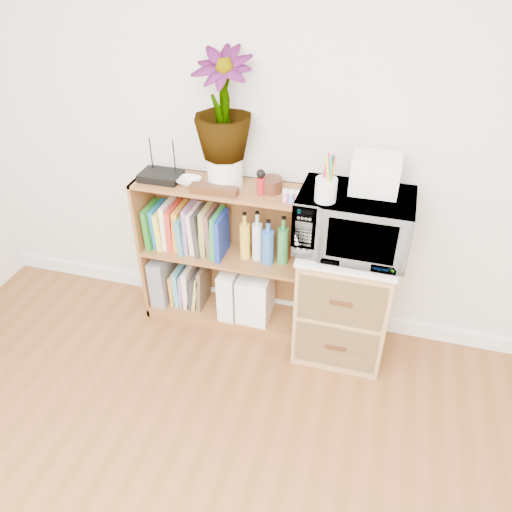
% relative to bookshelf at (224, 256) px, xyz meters
% --- Properties ---
extents(skirting_board, '(4.00, 0.02, 0.10)m').
position_rel_bookshelf_xyz_m(skirting_board, '(0.35, 0.14, -0.42)').
color(skirting_board, white).
rests_on(skirting_board, ground).
extents(bookshelf, '(1.00, 0.30, 0.95)m').
position_rel_bookshelf_xyz_m(bookshelf, '(0.00, 0.00, 0.00)').
color(bookshelf, brown).
rests_on(bookshelf, ground).
extents(wicker_unit, '(0.50, 0.45, 0.70)m').
position_rel_bookshelf_xyz_m(wicker_unit, '(0.75, -0.08, -0.12)').
color(wicker_unit, '#9E7542').
rests_on(wicker_unit, ground).
extents(microwave, '(0.58, 0.40, 0.32)m').
position_rel_bookshelf_xyz_m(microwave, '(0.75, -0.08, 0.40)').
color(microwave, white).
rests_on(microwave, wicker_unit).
extents(pen_cup, '(0.11, 0.11, 0.12)m').
position_rel_bookshelf_xyz_m(pen_cup, '(0.61, -0.19, 0.62)').
color(pen_cup, white).
rests_on(pen_cup, microwave).
extents(small_appliance, '(0.23, 0.20, 0.19)m').
position_rel_bookshelf_xyz_m(small_appliance, '(0.82, -0.02, 0.66)').
color(small_appliance, white).
rests_on(small_appliance, microwave).
extents(router, '(0.23, 0.16, 0.04)m').
position_rel_bookshelf_xyz_m(router, '(-0.35, -0.02, 0.50)').
color(router, black).
rests_on(router, bookshelf).
extents(white_bowl, '(0.13, 0.13, 0.03)m').
position_rel_bookshelf_xyz_m(white_bowl, '(-0.17, -0.03, 0.49)').
color(white_bowl, white).
rests_on(white_bowl, bookshelf).
extents(plant_pot, '(0.19, 0.19, 0.16)m').
position_rel_bookshelf_xyz_m(plant_pot, '(0.02, 0.02, 0.56)').
color(plant_pot, white).
rests_on(plant_pot, bookshelf).
extents(potted_plant, '(0.31, 0.31, 0.55)m').
position_rel_bookshelf_xyz_m(potted_plant, '(0.02, 0.02, 0.92)').
color(potted_plant, '#427930').
rests_on(potted_plant, plant_pot).
extents(trinket_box, '(0.26, 0.07, 0.04)m').
position_rel_bookshelf_xyz_m(trinket_box, '(-0.00, -0.10, 0.50)').
color(trinket_box, '#391C0F').
rests_on(trinket_box, bookshelf).
extents(kokeshi_doll, '(0.04, 0.04, 0.10)m').
position_rel_bookshelf_xyz_m(kokeshi_doll, '(0.24, -0.04, 0.52)').
color(kokeshi_doll, maroon).
rests_on(kokeshi_doll, bookshelf).
extents(wooden_bowl, '(0.13, 0.13, 0.07)m').
position_rel_bookshelf_xyz_m(wooden_bowl, '(0.28, 0.01, 0.51)').
color(wooden_bowl, '#341B0E').
rests_on(wooden_bowl, bookshelf).
extents(paint_jars, '(0.11, 0.04, 0.06)m').
position_rel_bookshelf_xyz_m(paint_jars, '(0.42, -0.09, 0.50)').
color(paint_jars, pink).
rests_on(paint_jars, bookshelf).
extents(file_box, '(0.10, 0.26, 0.33)m').
position_rel_bookshelf_xyz_m(file_box, '(-0.42, 0.00, -0.24)').
color(file_box, slate).
rests_on(file_box, bookshelf).
extents(magazine_holder_left, '(0.10, 0.26, 0.33)m').
position_rel_bookshelf_xyz_m(magazine_holder_left, '(0.04, -0.01, -0.24)').
color(magazine_holder_left, white).
rests_on(magazine_holder_left, bookshelf).
extents(magazine_holder_mid, '(0.10, 0.24, 0.30)m').
position_rel_bookshelf_xyz_m(magazine_holder_mid, '(0.15, -0.01, -0.25)').
color(magazine_holder_mid, white).
rests_on(magazine_holder_mid, bookshelf).
extents(magazine_holder_right, '(0.10, 0.25, 0.32)m').
position_rel_bookshelf_xyz_m(magazine_holder_right, '(0.25, -0.01, -0.25)').
color(magazine_holder_right, white).
rests_on(magazine_holder_right, bookshelf).
extents(cookbooks, '(0.48, 0.20, 0.30)m').
position_rel_bookshelf_xyz_m(cookbooks, '(-0.22, 0.00, 0.16)').
color(cookbooks, '#1D6A1C').
rests_on(cookbooks, bookshelf).
extents(liquor_bottles, '(0.29, 0.07, 0.30)m').
position_rel_bookshelf_xyz_m(liquor_bottles, '(0.26, 0.00, 0.17)').
color(liquor_bottles, gold).
rests_on(liquor_bottles, bookshelf).
extents(lower_books, '(0.22, 0.19, 0.30)m').
position_rel_bookshelf_xyz_m(lower_books, '(-0.24, 0.00, -0.28)').
color(lower_books, orange).
rests_on(lower_books, bookshelf).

